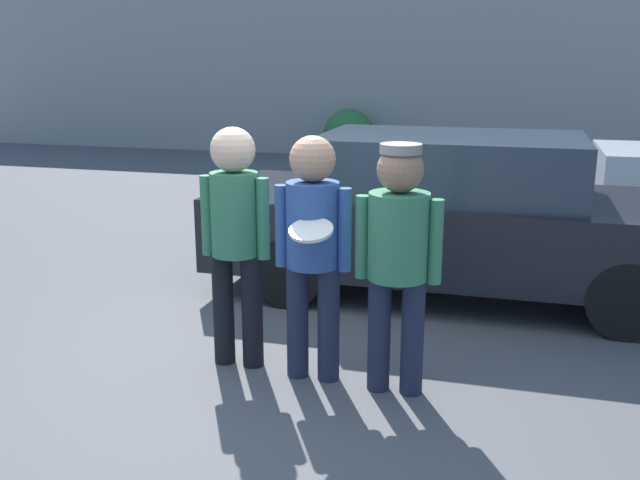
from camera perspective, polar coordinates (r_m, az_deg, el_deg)
ground_plane at (r=5.10m, az=-5.07°, el=-10.66°), size 56.00×56.00×0.00m
storefront_building at (r=15.59m, az=9.74°, el=13.86°), size 24.00×0.22×4.01m
person_left at (r=4.95m, az=-6.80°, el=1.00°), size 0.50×0.33×1.71m
person_middle_with_frisbee at (r=4.70m, az=-0.59°, el=0.15°), size 0.52×0.57×1.67m
person_right at (r=4.53m, az=6.27°, el=-0.53°), size 0.56×0.39×1.64m
parked_car_near at (r=6.67m, az=10.81°, el=1.96°), size 4.47×1.77×1.48m
shrub at (r=15.26m, az=2.33°, el=8.43°), size 1.08×1.08×1.08m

